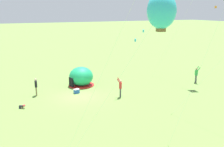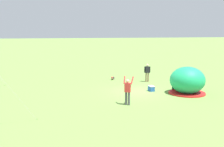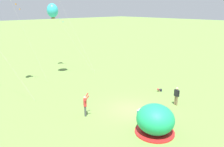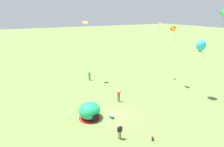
# 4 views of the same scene
# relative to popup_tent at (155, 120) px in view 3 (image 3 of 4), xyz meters

# --- Properties ---
(ground_plane) EXTENTS (300.00, 300.00, 0.00)m
(ground_plane) POSITION_rel_popup_tent_xyz_m (3.47, -1.41, -1.00)
(ground_plane) COLOR olive
(popup_tent) EXTENTS (2.81, 2.81, 2.10)m
(popup_tent) POSITION_rel_popup_tent_xyz_m (0.00, 0.00, 0.00)
(popup_tent) COLOR #1EAD6B
(popup_tent) RESTS_ON ground
(cooler_box) EXTENTS (0.45, 0.58, 0.44)m
(cooler_box) POSITION_rel_popup_tent_xyz_m (2.43, -1.33, -0.78)
(cooler_box) COLOR #2659B2
(cooler_box) RESTS_ON ground
(toddler_crawling) EXTENTS (0.42, 0.54, 0.32)m
(toddler_crawling) POSITION_rel_popup_tent_xyz_m (4.44, -6.84, -0.82)
(toddler_crawling) COLOR black
(toddler_crawling) RESTS_ON ground
(person_center_field) EXTENTS (0.72, 0.66, 1.89)m
(person_center_field) POSITION_rel_popup_tent_xyz_m (5.37, 2.11, 0.00)
(person_center_field) COLOR #4C4C51
(person_center_field) RESTS_ON ground
(person_near_tent) EXTENTS (0.58, 0.29, 1.72)m
(person_near_tent) POSITION_rel_popup_tent_xyz_m (1.43, -5.12, -0.03)
(person_near_tent) COLOR #8C7251
(person_near_tent) RESTS_ON ground
(kite_cyan) EXTENTS (3.04, 4.91, 9.00)m
(kite_cyan) POSITION_rel_popup_tent_xyz_m (16.80, -1.75, 7.17)
(kite_cyan) COLOR silver
(kite_cyan) RESTS_ON ground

